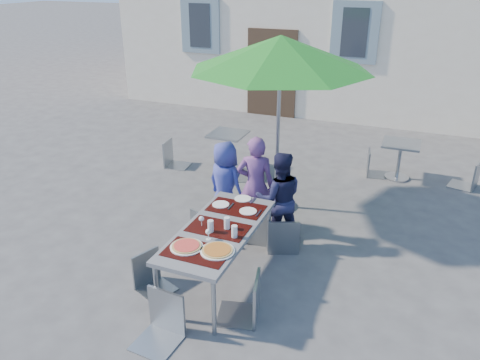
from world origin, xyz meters
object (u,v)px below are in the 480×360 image
at_px(cafe_table_0, 228,145).
at_px(bg_chair_l_1, 375,148).
at_px(pizza_near_right, 217,250).
at_px(bg_chair_r_1, 474,158).
at_px(dining_table, 218,232).
at_px(chair_1, 256,206).
at_px(chair_3, 149,252).
at_px(cafe_table_1, 400,155).
at_px(chair_0, 204,208).
at_px(child_2, 279,199).
at_px(bg_chair_l_0, 172,138).
at_px(bg_chair_r_0, 254,148).
at_px(child_0, 225,184).
at_px(chair_5, 159,292).
at_px(pizza_near_left, 187,246).
at_px(chair_4, 247,273).
at_px(child_1, 255,185).
at_px(chair_2, 284,215).
at_px(patio_umbrella, 281,54).

height_order(cafe_table_0, bg_chair_l_1, bg_chair_l_1).
bearing_deg(bg_chair_l_1, pizza_near_right, -103.42).
relative_size(cafe_table_0, bg_chair_r_1, 0.74).
bearing_deg(bg_chair_l_1, dining_table, -107.45).
bearing_deg(pizza_near_right, cafe_table_0, 112.13).
height_order(chair_1, chair_3, chair_1).
height_order(cafe_table_0, cafe_table_1, cafe_table_0).
bearing_deg(chair_3, chair_0, 85.66).
xyz_separation_m(chair_1, bg_chair_r_1, (2.85, 3.11, 0.01)).
xyz_separation_m(child_2, chair_1, (-0.29, -0.12, -0.12)).
distance_m(bg_chair_l_0, bg_chair_r_0, 1.68).
height_order(child_0, chair_5, child_0).
distance_m(pizza_near_left, bg_chair_r_0, 3.69).
height_order(child_0, chair_4, child_0).
xyz_separation_m(dining_table, child_1, (-0.03, 1.33, 0.03)).
height_order(pizza_near_left, chair_0, chair_0).
distance_m(child_0, cafe_table_1, 3.54).
relative_size(chair_3, chair_5, 0.87).
distance_m(pizza_near_right, bg_chair_r_1, 5.37).
bearing_deg(child_1, chair_3, 53.94).
bearing_deg(chair_0, chair_3, -94.34).
distance_m(chair_0, cafe_table_0, 2.64).
bearing_deg(chair_5, cafe_table_0, 105.11).
xyz_separation_m(pizza_near_left, chair_1, (0.23, 1.56, -0.21)).
bearing_deg(bg_chair_l_0, chair_2, -35.89).
xyz_separation_m(patio_umbrella, cafe_table_1, (1.73, 1.91, -1.97)).
bearing_deg(dining_table, cafe_table_1, 67.14).
height_order(dining_table, child_1, child_1).
height_order(bg_chair_l_0, bg_chair_r_1, bg_chair_l_0).
height_order(patio_umbrella, cafe_table_1, patio_umbrella).
bearing_deg(child_2, bg_chair_r_1, -155.54).
distance_m(chair_2, bg_chair_l_1, 3.24).
distance_m(child_1, bg_chair_l_0, 2.95).
bearing_deg(chair_4, bg_chair_l_1, 80.91).
distance_m(chair_0, chair_2, 1.14).
height_order(child_2, bg_chair_r_1, child_2).
bearing_deg(bg_chair_l_1, child_2, -107.34).
bearing_deg(chair_4, chair_1, 107.13).
bearing_deg(bg_chair_l_0, chair_4, -50.19).
bearing_deg(child_0, patio_umbrella, -103.14).
xyz_separation_m(child_0, cafe_table_0, (-0.83, 1.99, -0.18)).
bearing_deg(pizza_near_left, bg_chair_l_0, 122.23).
height_order(pizza_near_left, cafe_table_1, pizza_near_left).
bearing_deg(chair_1, cafe_table_1, 61.70).
xyz_separation_m(chair_1, chair_4, (0.47, -1.53, 0.03)).
distance_m(child_1, chair_0, 0.80).
bearing_deg(chair_3, cafe_table_0, 99.72).
height_order(dining_table, child_2, child_2).
xyz_separation_m(pizza_near_left, bg_chair_r_1, (3.08, 4.67, -0.21)).
relative_size(pizza_near_left, chair_4, 0.37).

